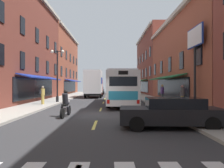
{
  "coord_description": "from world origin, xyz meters",
  "views": [
    {
      "loc": [
        0.76,
        -14.12,
        1.96
      ],
      "look_at": [
        0.9,
        5.01,
        2.01
      ],
      "focal_mm": 34.93,
      "sensor_mm": 36.0,
      "label": 1
    }
  ],
  "objects": [
    {
      "name": "motorcycle_rider",
      "position": [
        -1.96,
        -0.92,
        0.71
      ],
      "size": [
        0.62,
        2.07,
        1.66
      ],
      "color": "black",
      "rests_on": "ground"
    },
    {
      "name": "sidewalk_left",
      "position": [
        -5.9,
        0.0,
        0.07
      ],
      "size": [
        3.0,
        80.0,
        0.14
      ],
      "primitive_type": "cube",
      "color": "#A39E93",
      "rests_on": "ground"
    },
    {
      "name": "transit_bus",
      "position": [
        1.77,
        7.94,
        1.68
      ],
      "size": [
        2.76,
        12.27,
        3.19
      ],
      "color": "white",
      "rests_on": "ground"
    },
    {
      "name": "pedestrian_far",
      "position": [
        6.88,
        4.37,
        1.07
      ],
      "size": [
        0.36,
        0.36,
        1.79
      ],
      "rotation": [
        0.0,
        0.0,
        2.56
      ],
      "color": "#B29947",
      "rests_on": "sidewalk_right"
    },
    {
      "name": "sedan_near",
      "position": [
        3.5,
        -4.3,
        0.7
      ],
      "size": [
        4.6,
        2.14,
        1.37
      ],
      "color": "black",
      "rests_on": "ground"
    },
    {
      "name": "pedestrian_rear",
      "position": [
        6.14,
        8.36,
        1.08
      ],
      "size": [
        0.36,
        0.36,
        1.82
      ],
      "rotation": [
        0.0,
        0.0,
        4.53
      ],
      "color": "#4C4C51",
      "rests_on": "sidewalk_right"
    },
    {
      "name": "sedan_mid",
      "position": [
        -1.49,
        28.98,
        0.75
      ],
      "size": [
        1.99,
        4.29,
        1.48
      ],
      "color": "black",
      "rests_on": "ground"
    },
    {
      "name": "box_truck",
      "position": [
        -1.72,
        18.7,
        2.04
      ],
      "size": [
        2.54,
        7.13,
        4.01
      ],
      "color": "#B21E19",
      "rests_on": "ground"
    },
    {
      "name": "billboard_sign",
      "position": [
        7.05,
        2.01,
        4.77
      ],
      "size": [
        0.4,
        2.82,
        6.11
      ],
      "color": "black",
      "rests_on": "sidewalk_right"
    },
    {
      "name": "street_lamp_twin",
      "position": [
        -4.83,
        8.79,
        3.16
      ],
      "size": [
        1.42,
        0.32,
        5.46
      ],
      "color": "black",
      "rests_on": "sidewalk_left"
    },
    {
      "name": "sidewalk_right",
      "position": [
        5.9,
        0.0,
        0.07
      ],
      "size": [
        3.0,
        80.0,
        0.14
      ],
      "primitive_type": "cube",
      "color": "#A39E93",
      "rests_on": "ground"
    },
    {
      "name": "pedestrian_near",
      "position": [
        -5.53,
        6.06,
        1.03
      ],
      "size": [
        0.52,
        0.46,
        1.69
      ],
      "rotation": [
        0.0,
        0.0,
        5.28
      ],
      "color": "#B29947",
      "rests_on": "sidewalk_left"
    },
    {
      "name": "lane_centre_dashes",
      "position": [
        0.0,
        -0.25,
        0.0
      ],
      "size": [
        0.14,
        73.9,
        0.01
      ],
      "color": "#DBCC4C",
      "rests_on": "ground"
    },
    {
      "name": "ground_plane",
      "position": [
        0.0,
        0.0,
        -0.05
      ],
      "size": [
        34.8,
        80.0,
        0.1
      ],
      "primitive_type": "cube",
      "color": "#333335"
    }
  ]
}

